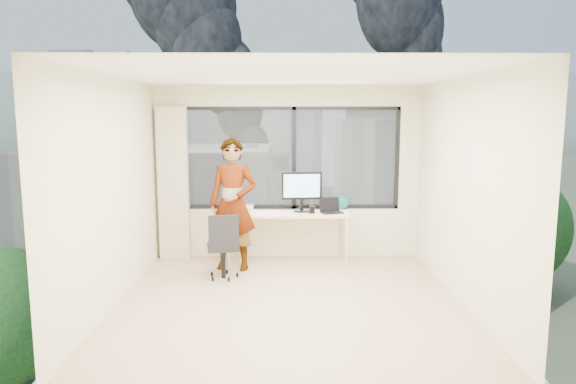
{
  "coord_description": "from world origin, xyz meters",
  "views": [
    {
      "loc": [
        -0.06,
        -5.74,
        2.14
      ],
      "look_at": [
        0.0,
        1.0,
        1.15
      ],
      "focal_mm": 31.76,
      "sensor_mm": 36.0,
      "label": 1
    }
  ],
  "objects_px": {
    "person": "(233,204)",
    "laptop": "(332,206)",
    "game_console": "(244,207)",
    "handbag": "(340,202)",
    "desk": "(288,237)",
    "chair": "(223,245)",
    "monitor": "(302,191)"
  },
  "relations": [
    {
      "from": "person",
      "to": "laptop",
      "type": "distance_m",
      "value": 1.45
    },
    {
      "from": "person",
      "to": "game_console",
      "type": "relative_size",
      "value": 6.53
    },
    {
      "from": "handbag",
      "to": "desk",
      "type": "bearing_deg",
      "value": -161.48
    },
    {
      "from": "chair",
      "to": "handbag",
      "type": "bearing_deg",
      "value": 20.43
    },
    {
      "from": "desk",
      "to": "handbag",
      "type": "distance_m",
      "value": 0.96
    },
    {
      "from": "desk",
      "to": "game_console",
      "type": "relative_size",
      "value": 6.32
    },
    {
      "from": "chair",
      "to": "person",
      "type": "relative_size",
      "value": 0.49
    },
    {
      "from": "desk",
      "to": "monitor",
      "type": "distance_m",
      "value": 0.71
    },
    {
      "from": "handbag",
      "to": "game_console",
      "type": "bearing_deg",
      "value": -178.09
    },
    {
      "from": "person",
      "to": "game_console",
      "type": "bearing_deg",
      "value": 90.0
    },
    {
      "from": "chair",
      "to": "monitor",
      "type": "bearing_deg",
      "value": 27.46
    },
    {
      "from": "monitor",
      "to": "laptop",
      "type": "relative_size",
      "value": 1.86
    },
    {
      "from": "desk",
      "to": "game_console",
      "type": "bearing_deg",
      "value": 159.83
    },
    {
      "from": "laptop",
      "to": "monitor",
      "type": "bearing_deg",
      "value": 149.39
    },
    {
      "from": "monitor",
      "to": "handbag",
      "type": "xyz_separation_m",
      "value": [
        0.59,
        0.16,
        -0.19
      ]
    },
    {
      "from": "chair",
      "to": "handbag",
      "type": "height_order",
      "value": "handbag"
    },
    {
      "from": "desk",
      "to": "person",
      "type": "xyz_separation_m",
      "value": [
        -0.77,
        -0.35,
        0.55
      ]
    },
    {
      "from": "person",
      "to": "monitor",
      "type": "bearing_deg",
      "value": 33.41
    },
    {
      "from": "monitor",
      "to": "laptop",
      "type": "xyz_separation_m",
      "value": [
        0.44,
        -0.13,
        -0.2
      ]
    },
    {
      "from": "handbag",
      "to": "person",
      "type": "bearing_deg",
      "value": -157.29
    },
    {
      "from": "person",
      "to": "laptop",
      "type": "bearing_deg",
      "value": 21.92
    },
    {
      "from": "desk",
      "to": "person",
      "type": "distance_m",
      "value": 1.01
    },
    {
      "from": "monitor",
      "to": "laptop",
      "type": "height_order",
      "value": "monitor"
    },
    {
      "from": "person",
      "to": "handbag",
      "type": "bearing_deg",
      "value": 30.51
    },
    {
      "from": "person",
      "to": "monitor",
      "type": "height_order",
      "value": "person"
    },
    {
      "from": "desk",
      "to": "monitor",
      "type": "bearing_deg",
      "value": 18.51
    },
    {
      "from": "laptop",
      "to": "game_console",
      "type": "bearing_deg",
      "value": 152.51
    },
    {
      "from": "desk",
      "to": "chair",
      "type": "distance_m",
      "value": 1.17
    },
    {
      "from": "person",
      "to": "monitor",
      "type": "relative_size",
      "value": 3.09
    },
    {
      "from": "laptop",
      "to": "handbag",
      "type": "xyz_separation_m",
      "value": [
        0.15,
        0.29,
        0.01
      ]
    },
    {
      "from": "monitor",
      "to": "game_console",
      "type": "distance_m",
      "value": 0.93
    },
    {
      "from": "monitor",
      "to": "handbag",
      "type": "height_order",
      "value": "monitor"
    }
  ]
}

